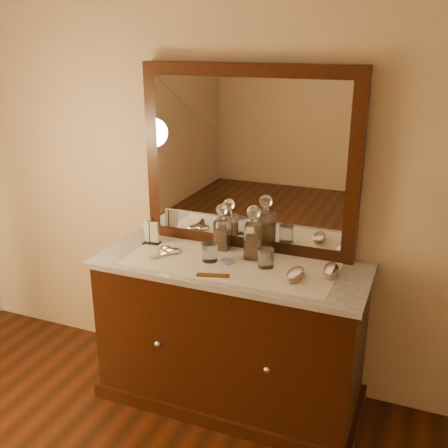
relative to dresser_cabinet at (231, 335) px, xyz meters
The scene contains 18 objects.
dresser_cabinet is the anchor object (origin of this frame).
dresser_plinth 0.37m from the dresser_cabinet, ahead, with size 1.46×0.59×0.08m, color black.
knob_left 0.42m from the dresser_cabinet, 136.47° to the right, with size 0.04×0.04×0.04m, color silver.
knob_right 0.42m from the dresser_cabinet, 43.53° to the right, with size 0.04×0.04×0.04m, color silver.
marble_top 0.42m from the dresser_cabinet, ahead, with size 1.44×0.59×0.03m, color silver.
mirror_frame 0.97m from the dresser_cabinet, 90.00° to the left, with size 1.20×0.08×1.00m, color black.
mirror_glass 0.96m from the dresser_cabinet, 90.00° to the left, with size 1.06×0.01×0.86m, color white.
lace_runner 0.44m from the dresser_cabinet, 90.00° to the right, with size 1.10×0.45×0.00m, color silver.
pin_dish 0.45m from the dresser_cabinet, 149.89° to the right, with size 0.07×0.07×0.01m, color white.
comb 0.49m from the dresser_cabinet, 95.93° to the right, with size 0.16×0.03×0.01m, color brown.
napkin_rack 0.73m from the dresser_cabinet, behind, with size 0.11×0.07×0.15m.
decanter_left 0.58m from the dresser_cabinet, 126.72° to the left, with size 0.09×0.09×0.26m.
decanter_right 0.57m from the dresser_cabinet, 49.67° to the left, with size 0.11×0.11×0.29m.
brush_near 0.59m from the dresser_cabinet, 10.58° to the right, with size 0.08×0.17×0.04m.
brush_far 0.70m from the dresser_cabinet, ahead, with size 0.09×0.17×0.04m.
hand_mirror_outer 0.61m from the dresser_cabinet, behind, with size 0.07×0.19×0.02m.
hand_mirror_inner 0.58m from the dresser_cabinet, behind, with size 0.14×0.21×0.02m.
tumblers 0.49m from the dresser_cabinet, ahead, with size 0.39×0.12×0.10m.
Camera 1 is at (0.92, -0.40, 1.97)m, focal length 41.92 mm.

